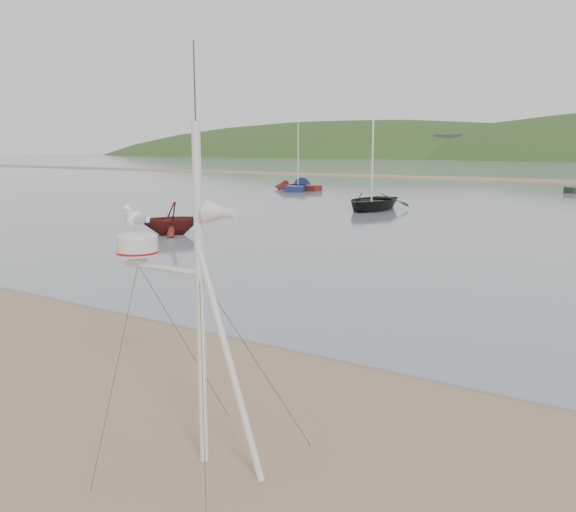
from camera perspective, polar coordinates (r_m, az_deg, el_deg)
The scene contains 6 objects.
ground at distance 9.27m, azimuth -14.45°, elevation -15.26°, with size 560.00×560.00×0.00m, color #8E6B52.
mast_rig at distance 7.74m, azimuth -8.66°, elevation -10.29°, with size 2.27×2.43×5.13m.
boat_dark at distance 38.48m, azimuth 7.89°, elevation 8.17°, with size 3.74×1.09×5.24m, color black.
boat_red at distance 27.81m, azimuth -10.96°, elevation 4.84°, with size 2.42×1.48×2.80m, color #511412.
sailboat_blue_near at distance 57.37m, azimuth 1.21°, elevation 6.53°, with size 4.12×6.72×6.59m.
dinghy_red_far at distance 56.48m, azimuth 0.29°, elevation 6.46°, with size 5.13×1.60×1.23m.
Camera 1 is at (6.31, -5.54, 3.93)m, focal length 38.00 mm.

